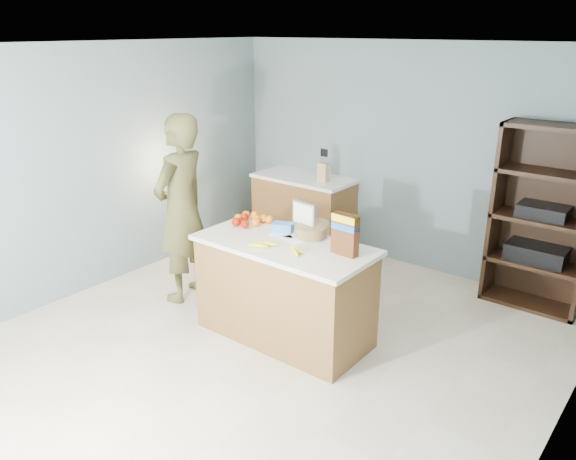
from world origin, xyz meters
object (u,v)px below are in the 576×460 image
Objects in this scene: person at (181,209)px; cereal_box at (345,232)px; counter_peninsula at (284,294)px; tv at (304,215)px; shelving_unit at (543,221)px.

cereal_box is (1.84, 0.09, 0.16)m from person.
counter_peninsula is 0.71m from tv.
shelving_unit reaches higher than tv.
counter_peninsula is at bearing 80.18° from person.
tv is at bearing -132.04° from shelving_unit.
tv reaches higher than counter_peninsula.
shelving_unit is 2.35m from tv.
counter_peninsula is at bearing -127.11° from shelving_unit.
counter_peninsula is 5.53× the size of tv.
person is 1.32m from tv.
tv is (-1.57, -1.74, 0.19)m from shelving_unit.
shelving_unit reaches higher than counter_peninsula.
person is at bearing 179.69° from counter_peninsula.
person is at bearing -144.36° from shelving_unit.
tv is (1.28, 0.30, 0.12)m from person.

